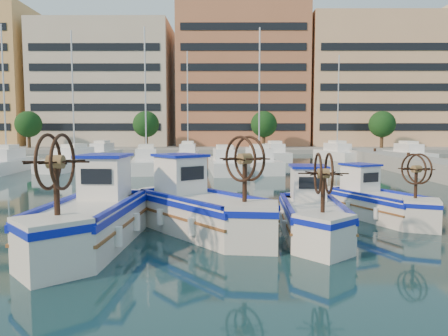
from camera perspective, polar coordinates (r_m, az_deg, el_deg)
ground at (r=13.82m, az=7.68°, el=-8.96°), size 300.00×300.00×0.00m
waterfront at (r=79.49m, az=8.37°, el=10.56°), size 180.00×40.00×25.60m
yacht_marina at (r=41.30m, az=-1.67°, el=1.11°), size 39.61×23.13×11.50m
fishing_boat_a at (r=13.17m, az=-16.89°, el=-5.84°), size 2.38×5.28×3.25m
fishing_boat_b at (r=14.20m, az=-3.11°, el=-4.95°), size 4.64×5.06×3.17m
fishing_boat_c at (r=14.00m, az=11.44°, el=-5.70°), size 1.98×4.42×2.72m
fishing_boat_d at (r=17.31m, az=19.36°, el=-4.00°), size 3.14×4.22×2.54m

